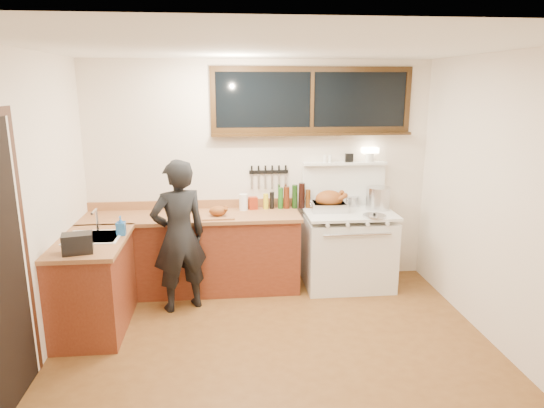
{
  "coord_description": "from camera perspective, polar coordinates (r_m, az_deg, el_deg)",
  "views": [
    {
      "loc": [
        -0.43,
        -3.86,
        2.32
      ],
      "look_at": [
        0.05,
        0.85,
        1.15
      ],
      "focal_mm": 32.0,
      "sensor_mm": 36.0,
      "label": 1
    }
  ],
  "objects": [
    {
      "name": "cutting_board",
      "position": [
        5.34,
        -6.34,
        -1.07
      ],
      "size": [
        0.36,
        0.28,
        0.13
      ],
      "color": "#9B653D",
      "rests_on": "counter_back"
    },
    {
      "name": "toaster",
      "position": [
        4.52,
        -21.92,
        -4.32
      ],
      "size": [
        0.28,
        0.22,
        0.17
      ],
      "color": "black",
      "rests_on": "counter_left"
    },
    {
      "name": "pitcher",
      "position": [
        5.62,
        -3.38,
        0.22
      ],
      "size": [
        0.11,
        0.11,
        0.19
      ],
      "color": "white",
      "rests_on": "counter_back"
    },
    {
      "name": "back_window",
      "position": [
        5.68,
        4.74,
        11.25
      ],
      "size": [
        2.32,
        0.13,
        0.77
      ],
      "color": "black",
      "rests_on": "room_shell"
    },
    {
      "name": "coffee_tin",
      "position": [
        5.66,
        -2.24,
        0.1
      ],
      "size": [
        0.11,
        0.09,
        0.15
      ],
      "color": "maroon",
      "rests_on": "counter_back"
    },
    {
      "name": "pot_lid",
      "position": [
        5.46,
        11.95,
        -1.37
      ],
      "size": [
        0.28,
        0.28,
        0.04
      ],
      "color": "silver",
      "rests_on": "vintage_stove"
    },
    {
      "name": "stockpot",
      "position": [
        5.8,
        12.35,
        0.69
      ],
      "size": [
        0.37,
        0.37,
        0.26
      ],
      "color": "silver",
      "rests_on": "vintage_stove"
    },
    {
      "name": "sink_unit",
      "position": [
        4.95,
        -20.2,
        -4.29
      ],
      "size": [
        0.5,
        0.45,
        0.37
      ],
      "color": "white",
      "rests_on": "counter_left"
    },
    {
      "name": "roast_turkey",
      "position": [
        5.62,
        6.77,
        0.2
      ],
      "size": [
        0.45,
        0.33,
        0.24
      ],
      "color": "silver",
      "rests_on": "vintage_stove"
    },
    {
      "name": "counter_back",
      "position": [
        5.64,
        -9.29,
        -5.62
      ],
      "size": [
        2.44,
        0.64,
        1.0
      ],
      "color": "#622615",
      "rests_on": "ground"
    },
    {
      "name": "soap_bottle",
      "position": [
        4.91,
        -17.37,
        -2.44
      ],
      "size": [
        0.09,
        0.09,
        0.19
      ],
      "color": "#2361B0",
      "rests_on": "counter_left"
    },
    {
      "name": "counter_left",
      "position": [
        5.02,
        -20.25,
        -8.86
      ],
      "size": [
        0.64,
        1.09,
        0.9
      ],
      "color": "#622615",
      "rests_on": "ground"
    },
    {
      "name": "vintage_stove",
      "position": [
        5.77,
        8.91,
        -5.03
      ],
      "size": [
        1.02,
        0.74,
        1.6
      ],
      "color": "white",
      "rests_on": "ground"
    },
    {
      "name": "room_shell",
      "position": [
        3.94,
        0.52,
        4.1
      ],
      "size": [
        4.1,
        3.6,
        2.65
      ],
      "color": "silver",
      "rests_on": "ground"
    },
    {
      "name": "saucepan",
      "position": [
        5.9,
        9.47,
        0.36
      ],
      "size": [
        0.18,
        0.29,
        0.12
      ],
      "color": "silver",
      "rests_on": "vintage_stove"
    },
    {
      "name": "ground_plane",
      "position": [
        4.53,
        0.47,
        -17.08
      ],
      "size": [
        4.0,
        3.5,
        0.02
      ],
      "primitive_type": "cube",
      "color": "brown"
    },
    {
      "name": "man",
      "position": [
        5.09,
        -10.88,
        -3.73
      ],
      "size": [
        0.69,
        0.59,
        1.6
      ],
      "color": "black",
      "rests_on": "ground"
    },
    {
      "name": "bottle_cluster",
      "position": [
        5.69,
        2.1,
        0.74
      ],
      "size": [
        0.56,
        0.07,
        0.3
      ],
      "color": "black",
      "rests_on": "counter_back"
    },
    {
      "name": "knife_strip",
      "position": [
        5.71,
        -0.39,
        3.68
      ],
      "size": [
        0.46,
        0.03,
        0.28
      ],
      "color": "black",
      "rests_on": "room_shell"
    }
  ]
}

